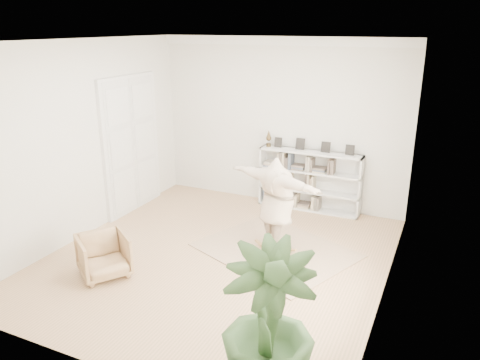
{
  "coord_description": "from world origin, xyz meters",
  "views": [
    {
      "loc": [
        3.37,
        -6.41,
        3.83
      ],
      "look_at": [
        0.22,
        0.4,
        1.32
      ],
      "focal_mm": 35.0,
      "sensor_mm": 36.0,
      "label": 1
    }
  ],
  "objects_px": {
    "bookshelf": "(309,181)",
    "houseplant": "(268,324)",
    "armchair": "(104,255)",
    "rocker_board": "(275,247)",
    "person": "(277,201)"
  },
  "relations": [
    {
      "from": "bookshelf",
      "to": "houseplant",
      "type": "xyz_separation_m",
      "value": [
        1.16,
        -5.37,
        0.24
      ]
    },
    {
      "from": "bookshelf",
      "to": "person",
      "type": "height_order",
      "value": "person"
    },
    {
      "from": "armchair",
      "to": "rocker_board",
      "type": "xyz_separation_m",
      "value": [
        2.19,
        1.93,
        -0.27
      ]
    },
    {
      "from": "rocker_board",
      "to": "person",
      "type": "height_order",
      "value": "person"
    },
    {
      "from": "bookshelf",
      "to": "rocker_board",
      "type": "xyz_separation_m",
      "value": [
        0.06,
        -2.17,
        -0.57
      ]
    },
    {
      "from": "rocker_board",
      "to": "person",
      "type": "distance_m",
      "value": 0.88
    },
    {
      "from": "person",
      "to": "bookshelf",
      "type": "bearing_deg",
      "value": -66.01
    },
    {
      "from": "bookshelf",
      "to": "person",
      "type": "xyz_separation_m",
      "value": [
        0.06,
        -2.17,
        0.31
      ]
    },
    {
      "from": "bookshelf",
      "to": "armchair",
      "type": "height_order",
      "value": "bookshelf"
    },
    {
      "from": "bookshelf",
      "to": "houseplant",
      "type": "bearing_deg",
      "value": -77.81
    },
    {
      "from": "person",
      "to": "rocker_board",
      "type": "bearing_deg",
      "value": 22.46
    },
    {
      "from": "houseplant",
      "to": "person",
      "type": "bearing_deg",
      "value": 108.98
    },
    {
      "from": "bookshelf",
      "to": "person",
      "type": "bearing_deg",
      "value": -88.47
    },
    {
      "from": "bookshelf",
      "to": "armchair",
      "type": "bearing_deg",
      "value": -117.49
    },
    {
      "from": "rocker_board",
      "to": "houseplant",
      "type": "relative_size",
      "value": 0.34
    }
  ]
}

